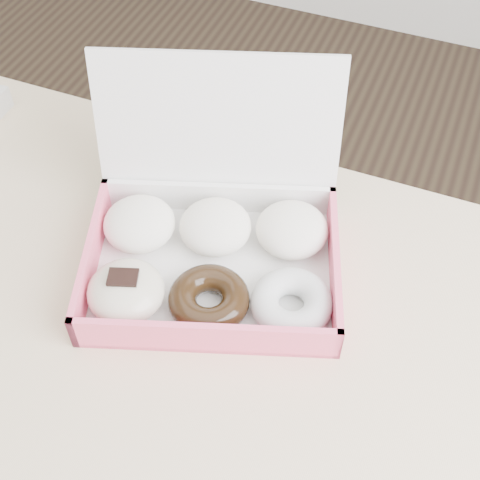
% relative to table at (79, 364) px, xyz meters
% --- Properties ---
extents(table, '(1.20, 0.80, 0.75)m').
position_rel_table_xyz_m(table, '(0.00, 0.00, 0.00)').
color(table, '#CDB387').
rests_on(table, ground).
extents(donut_box, '(0.39, 0.37, 0.23)m').
position_rel_table_xyz_m(donut_box, '(0.12, 0.16, 0.12)').
color(donut_box, white).
rests_on(donut_box, table).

